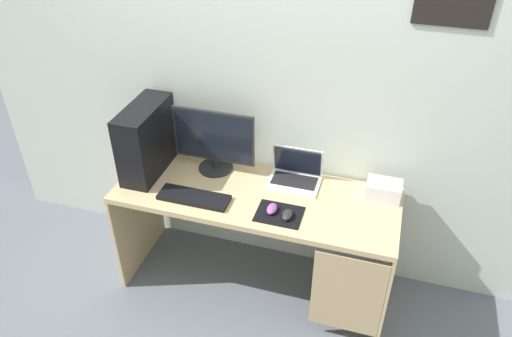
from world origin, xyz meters
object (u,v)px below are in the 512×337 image
Objects in this scene: laptop at (295,175)px; projector at (384,190)px; mouse_left at (272,209)px; monitor at (214,141)px; pc_tower at (146,139)px; keyboard at (194,197)px; mouse_right at (287,215)px.

projector is (0.53, -0.00, 0.01)m from laptop.
mouse_left is (-0.06, -0.32, -0.02)m from laptop.
monitor is at bearing -177.78° from laptop.
pc_tower is 1.45m from projector.
laptop is 0.33m from mouse_left.
monitor is at bearing 146.31° from mouse_left.
pc_tower is 1.47× the size of laptop.
keyboard is at bearing -146.76° from laptop.
monitor is at bearing 149.17° from mouse_right.
projector reaches higher than keyboard.
mouse_left is at bearing -33.69° from monitor.
pc_tower reaches higher than keyboard.
monitor is at bearing 17.30° from pc_tower.
monitor reaches higher than mouse_left.
projector is 2.08× the size of mouse_left.
mouse_left is at bearing 165.26° from mouse_right.
laptop is at bearing 8.92° from pc_tower.
mouse_left is (0.45, -0.30, -0.18)m from monitor.
pc_tower is 0.93m from laptop.
mouse_right is at bearing -0.51° from keyboard.
monitor is 0.38m from keyboard.
mouse_right is (0.55, -0.33, -0.18)m from monitor.
pc_tower reaches higher than laptop.
keyboard is at bearing -162.10° from projector.
keyboard is 0.47m from mouse_left.
mouse_left is at bearing -99.98° from laptop.
keyboard is at bearing -27.92° from pc_tower.
mouse_right is (0.94, -0.21, -0.20)m from pc_tower.
monitor is 0.67m from mouse_right.
mouse_right is at bearing -30.83° from monitor.
projector is 2.08× the size of mouse_right.
projector is at bearing 0.92° from monitor.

